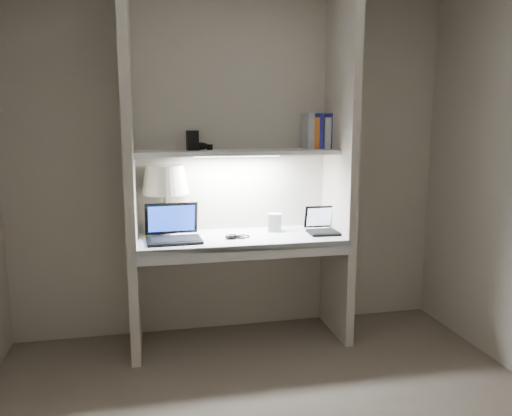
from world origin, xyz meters
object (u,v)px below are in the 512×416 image
object	(u,v)px
laptop_netbook	(327,226)
table_lamp	(165,188)
laptop_main	(173,232)
book_row	(320,132)
speaker	(275,223)

from	to	relation	value
laptop_netbook	table_lamp	bearing A→B (deg)	172.69
table_lamp	laptop_main	size ratio (longest dim) A/B	1.31
table_lamp	laptop_netbook	size ratio (longest dim) A/B	1.66
table_lamp	laptop_main	xyz separation A→B (m)	(0.04, -0.20, -0.28)
laptop_main	book_row	xyz separation A→B (m)	(1.10, 0.19, 0.66)
laptop_netbook	book_row	distance (m)	0.70
laptop_netbook	laptop_main	bearing A→B (deg)	-177.51
laptop_main	speaker	bearing A→B (deg)	5.76
laptop_main	speaker	world-z (taller)	laptop_main
laptop_netbook	speaker	bearing A→B (deg)	166.98
laptop_netbook	book_row	bearing A→B (deg)	93.03
laptop_main	laptop_netbook	bearing A→B (deg)	-2.06
table_lamp	book_row	size ratio (longest dim) A/B	1.91
laptop_main	speaker	xyz separation A→B (m)	(0.74, 0.11, 0.01)
speaker	laptop_netbook	bearing A→B (deg)	-2.26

